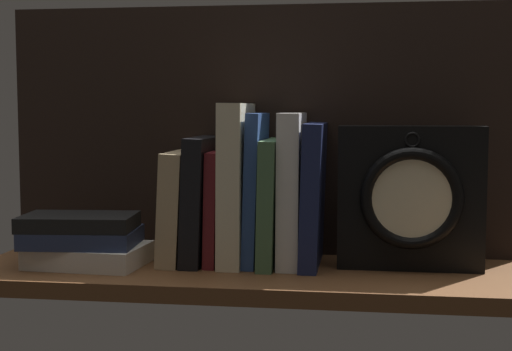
% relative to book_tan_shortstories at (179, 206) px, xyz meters
% --- Properties ---
extents(ground_plane, '(0.86, 0.27, 0.03)m').
position_rel_book_tan_shortstories_xyz_m(ground_plane, '(0.12, -0.04, -0.10)').
color(ground_plane, brown).
extents(back_panel, '(0.86, 0.01, 0.42)m').
position_rel_book_tan_shortstories_xyz_m(back_panel, '(0.12, 0.09, 0.12)').
color(back_panel, black).
rests_on(back_panel, ground_plane).
extents(book_tan_shortstories, '(0.04, 0.15, 0.18)m').
position_rel_book_tan_shortstories_xyz_m(book_tan_shortstories, '(0.00, 0.00, 0.00)').
color(book_tan_shortstories, tan).
rests_on(book_tan_shortstories, ground_plane).
extents(book_black_skeptic, '(0.04, 0.16, 0.20)m').
position_rel_book_tan_shortstories_xyz_m(book_black_skeptic, '(0.04, 0.00, 0.01)').
color(book_black_skeptic, black).
rests_on(book_black_skeptic, ground_plane).
extents(book_maroon_dawkins, '(0.02, 0.14, 0.18)m').
position_rel_book_tan_shortstories_xyz_m(book_maroon_dawkins, '(0.06, 0.00, 0.00)').
color(book_maroon_dawkins, maroon).
rests_on(book_maroon_dawkins, ground_plane).
extents(book_cream_twain, '(0.04, 0.15, 0.25)m').
position_rel_book_tan_shortstories_xyz_m(book_cream_twain, '(0.09, 0.00, 0.04)').
color(book_cream_twain, beige).
rests_on(book_cream_twain, ground_plane).
extents(book_blue_modern, '(0.03, 0.13, 0.24)m').
position_rel_book_tan_shortstories_xyz_m(book_blue_modern, '(0.12, 0.00, 0.03)').
color(book_blue_modern, '#2D4C8E').
rests_on(book_blue_modern, ground_plane).
extents(book_green_romantic, '(0.03, 0.17, 0.20)m').
position_rel_book_tan_shortstories_xyz_m(book_green_romantic, '(0.15, 0.00, 0.01)').
color(book_green_romantic, '#476B44').
rests_on(book_green_romantic, ground_plane).
extents(book_white_catcher, '(0.03, 0.14, 0.24)m').
position_rel_book_tan_shortstories_xyz_m(book_white_catcher, '(0.18, 0.00, 0.03)').
color(book_white_catcher, silver).
rests_on(book_white_catcher, ground_plane).
extents(book_navy_bierce, '(0.03, 0.16, 0.22)m').
position_rel_book_tan_shortstories_xyz_m(book_navy_bierce, '(0.22, 0.00, 0.02)').
color(book_navy_bierce, '#192147').
rests_on(book_navy_bierce, ground_plane).
extents(framed_clock, '(0.22, 0.07, 0.22)m').
position_rel_book_tan_shortstories_xyz_m(framed_clock, '(0.37, -0.01, 0.02)').
color(framed_clock, black).
rests_on(framed_clock, ground_plane).
extents(book_stack_side, '(0.19, 0.14, 0.08)m').
position_rel_book_tan_shortstories_xyz_m(book_stack_side, '(-0.14, -0.06, -0.05)').
color(book_stack_side, beige).
rests_on(book_stack_side, ground_plane).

